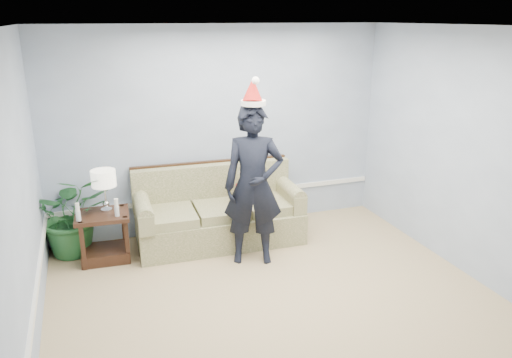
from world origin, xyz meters
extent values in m
cube|color=tan|center=(0.00, 0.00, -0.01)|extent=(4.50, 5.00, 0.02)
cube|color=white|center=(0.00, 0.00, 2.71)|extent=(4.50, 5.00, 0.02)
cube|color=#A5B6D2|center=(0.00, 2.51, 1.35)|extent=(4.50, 0.02, 2.70)
cube|color=#A5B6D2|center=(-2.26, 0.00, 1.35)|extent=(0.02, 5.00, 2.70)
cube|color=#A5B6D2|center=(2.26, 0.00, 1.35)|extent=(0.02, 5.00, 2.70)
cube|color=white|center=(0.00, 2.48, 0.45)|extent=(4.48, 0.03, 0.06)
cube|color=white|center=(-2.23, 0.00, 0.45)|extent=(0.03, 4.98, 0.06)
cube|color=#52612E|center=(-0.16, 2.00, 0.20)|extent=(2.11, 0.96, 0.40)
cube|color=#52612E|center=(-0.81, 1.96, 0.45)|extent=(0.64, 0.73, 0.12)
cube|color=#52612E|center=(-0.16, 1.96, 0.45)|extent=(0.64, 0.73, 0.12)
cube|color=#52612E|center=(0.48, 1.96, 0.45)|extent=(0.64, 0.73, 0.12)
cube|color=#52612E|center=(-0.16, 2.34, 0.67)|extent=(2.08, 0.27, 0.55)
cube|color=black|center=(-0.16, 2.41, 0.95)|extent=(2.08, 0.13, 0.05)
cube|color=#52612E|center=(-1.11, 2.00, 0.51)|extent=(0.21, 0.90, 0.24)
cube|color=#52612E|center=(0.79, 2.00, 0.51)|extent=(0.21, 0.90, 0.24)
cube|color=#3D2416|center=(-1.59, 1.97, 0.56)|extent=(0.64, 0.55, 0.05)
cube|color=#3D2416|center=(-1.59, 1.97, 0.07)|extent=(0.58, 0.48, 0.14)
cube|color=#3D2416|center=(-1.84, 1.78, 0.29)|extent=(0.05, 0.05, 0.59)
cube|color=#3D2416|center=(-1.34, 1.78, 0.29)|extent=(0.05, 0.05, 0.59)
cube|color=#3D2416|center=(-1.84, 2.17, 0.29)|extent=(0.05, 0.05, 0.59)
cube|color=#3D2416|center=(-1.34, 2.17, 0.29)|extent=(0.05, 0.05, 0.59)
cylinder|color=silver|center=(-1.53, 2.04, 0.60)|extent=(0.13, 0.13, 0.03)
sphere|color=silver|center=(-1.53, 2.04, 0.68)|extent=(0.08, 0.08, 0.08)
cylinder|color=silver|center=(-1.53, 2.04, 0.80)|extent=(0.02, 0.02, 0.28)
cylinder|color=silver|center=(-1.53, 2.04, 0.99)|extent=(0.28, 0.28, 0.19)
cylinder|color=silver|center=(-1.85, 1.83, 0.65)|extent=(0.05, 0.05, 0.12)
cylinder|color=white|center=(-1.85, 1.83, 0.75)|extent=(0.05, 0.05, 0.10)
cylinder|color=silver|center=(-1.43, 1.83, 0.65)|extent=(0.05, 0.05, 0.12)
cylinder|color=white|center=(-1.43, 1.83, 0.75)|extent=(0.05, 0.05, 0.10)
imported|color=#24602F|center=(-1.92, 2.26, 0.52)|extent=(0.98, 0.87, 1.03)
imported|color=black|center=(0.08, 1.37, 0.94)|extent=(0.78, 0.63, 1.87)
cylinder|color=white|center=(0.08, 1.37, 1.89)|extent=(0.36, 0.36, 0.05)
cone|color=#B62913|center=(0.08, 1.40, 2.03)|extent=(0.32, 0.36, 0.32)
sphere|color=white|center=(0.08, 1.30, 2.13)|extent=(0.08, 0.08, 0.08)
sphere|color=white|center=(0.20, 1.97, 0.65)|extent=(0.27, 0.27, 0.27)
cylinder|color=#B62913|center=(0.20, 1.97, 0.65)|extent=(0.36, 0.36, 0.19)
cylinder|color=#136D1D|center=(0.20, 1.97, 0.75)|extent=(0.24, 0.24, 0.03)
sphere|color=white|center=(0.12, 1.85, 0.56)|extent=(0.12, 0.12, 0.12)
sphere|color=white|center=(0.27, 1.85, 0.56)|extent=(0.12, 0.12, 0.12)
sphere|color=white|center=(0.20, 1.96, 0.85)|extent=(0.19, 0.19, 0.19)
sphere|color=black|center=(0.20, 1.85, 0.83)|extent=(0.03, 0.03, 0.03)
sphere|color=white|center=(0.13, 1.97, 0.93)|extent=(0.07, 0.07, 0.07)
sphere|color=white|center=(0.26, 1.97, 0.93)|extent=(0.07, 0.07, 0.07)
camera|label=1|loc=(-1.68, -3.73, 2.78)|focal=35.00mm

